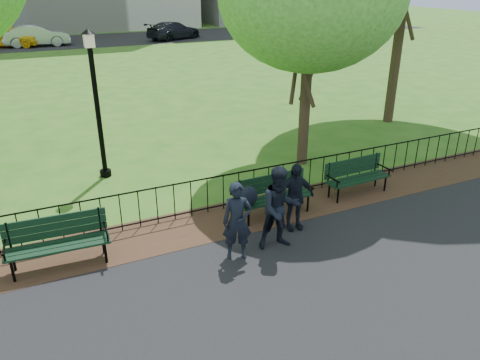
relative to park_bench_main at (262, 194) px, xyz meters
name	(u,v)px	position (x,y,z in m)	size (l,w,h in m)	color
ground	(271,248)	(-0.40, -1.20, -0.64)	(120.00, 120.00, 0.00)	#2B5D18
dirt_strip	(240,216)	(-0.40, 0.30, -0.63)	(60.00, 1.60, 0.01)	#361F16
far_street	(67,42)	(-0.40, 33.80, -0.63)	(70.00, 9.00, 0.01)	black
iron_fence	(231,189)	(-0.40, 0.80, -0.14)	(24.06, 0.06, 1.00)	black
park_bench_main	(262,194)	(0.00, 0.00, 0.00)	(1.87, 0.60, 1.02)	black
park_bench_left_a	(57,237)	(-4.35, 0.04, -0.03)	(1.91, 0.69, 1.07)	black
park_bench_right_a	(356,173)	(2.78, 0.20, -0.08)	(1.76, 0.60, 0.99)	black
lamppost	(96,100)	(-2.75, 4.05, 1.50)	(0.35, 0.35, 3.92)	black
person_left	(237,221)	(-1.16, -1.19, 0.16)	(0.58, 0.38, 1.58)	black
person_mid	(280,208)	(-0.23, -1.20, 0.24)	(0.85, 0.44, 1.74)	black
person_right	(294,197)	(0.42, -0.68, 0.13)	(0.89, 0.36, 1.52)	black
taxi	(8,36)	(-4.67, 32.49, 0.17)	(1.90, 4.71, 1.61)	yellow
sedan_silver	(37,36)	(-2.68, 32.02, 0.17)	(1.68, 4.82, 1.59)	#A8ABB0
sedan_dark	(174,30)	(8.13, 31.53, 0.10)	(2.03, 4.99, 1.45)	black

